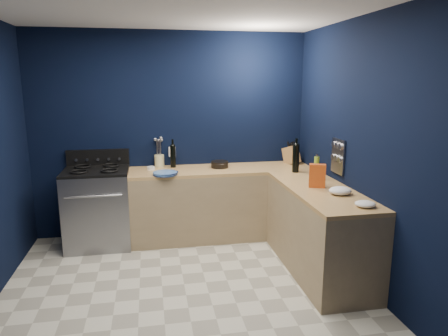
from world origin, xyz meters
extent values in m
cube|color=beige|center=(0.00, 0.00, -0.01)|extent=(3.50, 3.50, 0.02)
cube|color=silver|center=(0.00, 0.00, 2.61)|extent=(3.50, 3.50, 0.02)
cube|color=black|center=(0.00, 1.76, 1.30)|extent=(3.50, 0.02, 2.60)
cube|color=black|center=(1.76, 0.00, 1.30)|extent=(0.02, 3.50, 2.60)
cube|color=black|center=(0.00, -1.76, 1.30)|extent=(3.50, 0.02, 2.60)
cube|color=#967F5B|center=(0.60, 1.44, 0.43)|extent=(2.30, 0.63, 0.86)
cube|color=olive|center=(0.60, 1.44, 0.88)|extent=(2.30, 0.63, 0.04)
cube|color=#967F5B|center=(1.44, 0.29, 0.43)|extent=(0.63, 1.67, 0.86)
cube|color=olive|center=(1.44, 0.29, 0.88)|extent=(0.63, 1.67, 0.04)
cube|color=gray|center=(-0.93, 1.42, 0.46)|extent=(0.76, 0.66, 0.92)
cube|color=black|center=(-0.93, 1.10, 0.45)|extent=(0.59, 0.02, 0.42)
cube|color=black|center=(-0.93, 1.42, 0.94)|extent=(0.76, 0.66, 0.03)
cube|color=black|center=(-0.93, 1.72, 1.04)|extent=(0.76, 0.06, 0.20)
cube|color=gray|center=(1.74, 0.55, 1.18)|extent=(0.02, 0.28, 0.38)
cube|color=white|center=(0.00, 1.74, 1.08)|extent=(0.09, 0.02, 0.13)
cylinder|color=#325B9C|center=(-0.12, 1.20, 0.92)|extent=(0.37, 0.37, 0.04)
cylinder|color=white|center=(-0.28, 1.52, 0.92)|extent=(0.13, 0.13, 0.04)
cylinder|color=beige|center=(-0.17, 1.69, 0.98)|extent=(0.14, 0.14, 0.15)
cylinder|color=black|center=(0.00, 1.61, 1.04)|extent=(0.07, 0.07, 0.28)
cylinder|color=black|center=(0.58, 1.48, 0.94)|extent=(0.25, 0.25, 0.08)
cube|color=olive|center=(1.57, 1.56, 1.01)|extent=(0.22, 0.29, 0.28)
cylinder|color=black|center=(1.44, 1.07, 1.07)|extent=(0.10, 0.10, 0.33)
cylinder|color=#81A629|center=(1.56, 0.72, 1.03)|extent=(0.06, 0.06, 0.25)
cylinder|color=olive|center=(1.51, 0.63, 0.95)|extent=(0.06, 0.06, 0.11)
cylinder|color=olive|center=(1.43, 0.52, 0.95)|extent=(0.05, 0.05, 0.10)
cube|color=#B01311|center=(1.42, 0.35, 1.02)|extent=(0.18, 0.13, 0.24)
ellipsoid|color=white|center=(1.53, 0.05, 0.94)|extent=(0.27, 0.25, 0.08)
ellipsoid|color=white|center=(1.57, -0.36, 0.93)|extent=(0.21, 0.19, 0.05)
camera|label=1|loc=(-0.29, -3.53, 2.01)|focal=32.74mm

